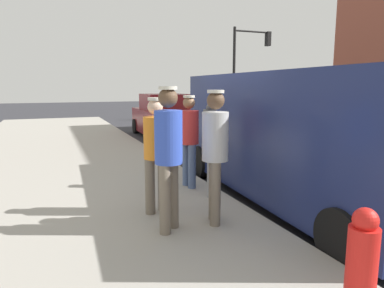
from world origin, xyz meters
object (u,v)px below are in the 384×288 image
(pedestrian_in_gray, at_px, (215,148))
(pedestrian_in_orange, at_px, (156,148))
(pedestrian_in_red, at_px, (189,135))
(parked_sedan_behind, at_px, (166,118))
(fire_hydrant, at_px, (362,261))
(parking_meter_near, at_px, (210,135))
(traffic_light_corner, at_px, (247,58))
(pedestrian_in_blue, at_px, (169,149))
(parked_van, at_px, (301,134))

(pedestrian_in_gray, xyz_separation_m, pedestrian_in_orange, (0.60, -0.65, -0.07))
(pedestrian_in_red, distance_m, parked_sedan_behind, 7.20)
(fire_hydrant, bearing_deg, pedestrian_in_orange, -72.45)
(pedestrian_in_red, relative_size, parked_sedan_behind, 0.37)
(parking_meter_near, xyz_separation_m, traffic_light_corner, (-8.32, -12.84, 2.34))
(parked_sedan_behind, bearing_deg, pedestrian_in_gray, 76.06)
(pedestrian_in_red, bearing_deg, fire_hydrant, 89.54)
(pedestrian_in_orange, height_order, traffic_light_corner, traffic_light_corner)
(pedestrian_in_blue, relative_size, fire_hydrant, 2.08)
(fire_hydrant, bearing_deg, parked_van, -120.23)
(fire_hydrant, bearing_deg, pedestrian_in_gray, -82.61)
(parked_sedan_behind, relative_size, traffic_light_corner, 0.86)
(pedestrian_in_orange, height_order, fire_hydrant, pedestrian_in_orange)
(pedestrian_in_blue, height_order, traffic_light_corner, traffic_light_corner)
(pedestrian_in_gray, height_order, parked_sedan_behind, pedestrian_in_gray)
(pedestrian_in_red, xyz_separation_m, parked_sedan_behind, (-1.84, -6.96, -0.33))
(pedestrian_in_orange, xyz_separation_m, parked_sedan_behind, (-2.75, -7.98, -0.33))
(pedestrian_in_blue, bearing_deg, parked_sedan_behind, -107.81)
(parked_van, bearing_deg, pedestrian_in_orange, -0.59)
(parked_sedan_behind, bearing_deg, fire_hydrant, 80.14)
(traffic_light_corner, bearing_deg, pedestrian_in_blue, 56.02)
(pedestrian_in_gray, height_order, traffic_light_corner, traffic_light_corner)
(parking_meter_near, height_order, fire_hydrant, parking_meter_near)
(pedestrian_in_gray, relative_size, pedestrian_in_blue, 0.97)
(parking_meter_near, xyz_separation_m, fire_hydrant, (0.10, 3.09, -0.61))
(parked_sedan_behind, distance_m, fire_hydrant, 10.92)
(parking_meter_near, xyz_separation_m, pedestrian_in_blue, (1.02, 1.01, 0.00))
(pedestrian_in_blue, xyz_separation_m, pedestrian_in_red, (-0.95, -1.72, -0.10))
(parking_meter_near, relative_size, pedestrian_in_red, 0.93)
(fire_hydrant, bearing_deg, pedestrian_in_blue, -66.22)
(parked_van, height_order, fire_hydrant, parked_van)
(parking_meter_near, bearing_deg, pedestrian_in_blue, 44.77)
(pedestrian_in_orange, distance_m, pedestrian_in_red, 1.37)
(parked_van, distance_m, parked_sedan_behind, 8.02)
(pedestrian_in_red, bearing_deg, traffic_light_corner, -124.66)
(parking_meter_near, xyz_separation_m, pedestrian_in_red, (0.07, -0.71, -0.10))
(parked_van, bearing_deg, pedestrian_in_gray, 18.56)
(parked_van, relative_size, traffic_light_corner, 1.01)
(parking_meter_near, height_order, traffic_light_corner, traffic_light_corner)
(traffic_light_corner, xyz_separation_m, fire_hydrant, (8.42, 15.93, -2.95))
(parking_meter_near, bearing_deg, parked_van, 167.05)
(pedestrian_in_blue, height_order, pedestrian_in_red, pedestrian_in_blue)
(pedestrian_in_orange, distance_m, pedestrian_in_blue, 0.70)
(parking_meter_near, distance_m, parked_van, 1.54)
(pedestrian_in_blue, distance_m, pedestrian_in_red, 1.96)
(parked_van, relative_size, parked_sedan_behind, 1.18)
(parking_meter_near, xyz_separation_m, pedestrian_in_gray, (0.37, 0.97, -0.03))
(pedestrian_in_red, relative_size, parked_van, 0.31)
(parking_meter_near, distance_m, pedestrian_in_gray, 1.04)
(pedestrian_in_blue, distance_m, traffic_light_corner, 16.87)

